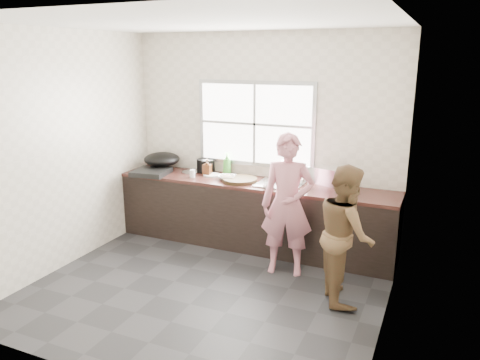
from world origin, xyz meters
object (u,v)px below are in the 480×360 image
at_px(plate_food, 212,175).
at_px(bottle_green, 227,163).
at_px(wok, 162,159).
at_px(dish_rack, 326,178).
at_px(cutting_board, 240,180).
at_px(pot_lid_left, 154,174).
at_px(bottle_brown_tall, 207,168).
at_px(burner, 151,172).
at_px(black_pot, 206,165).
at_px(pot_lid_right, 190,172).
at_px(bowl_held, 269,186).
at_px(woman, 287,209).
at_px(bowl_mince, 226,177).
at_px(person_side, 346,234).
at_px(glass_jar, 192,174).
at_px(bowl_crabs, 294,182).
at_px(bottle_brown_short, 206,166).

xyz_separation_m(plate_food, bottle_green, (0.15, 0.16, 0.14)).
distance_m(wok, dish_rack, 2.33).
height_order(cutting_board, wok, wok).
relative_size(cutting_board, wok, 0.90).
bearing_deg(pot_lid_left, bottle_brown_tall, 22.66).
bearing_deg(pot_lid_left, burner, 179.01).
bearing_deg(cutting_board, dish_rack, 4.63).
bearing_deg(black_pot, bottle_brown_tall, -56.50).
bearing_deg(pot_lid_right, bowl_held, -14.20).
bearing_deg(bowl_held, woman, -44.41).
bearing_deg(bowl_mince, person_side, -26.73).
height_order(bottle_brown_tall, pot_lid_left, bottle_brown_tall).
bearing_deg(wok, pot_lid_left, -79.77).
height_order(person_side, dish_rack, person_side).
xyz_separation_m(burner, wok, (-0.01, 0.29, 0.12)).
relative_size(cutting_board, glass_jar, 4.35).
distance_m(cutting_board, dish_rack, 1.09).
bearing_deg(woman, bowl_mince, 141.06).
bearing_deg(plate_food, bottle_brown_tall, -178.02).
distance_m(woman, wok, 2.15).
bearing_deg(bowl_mince, bowl_held, -15.50).
height_order(bowl_held, bottle_brown_tall, bottle_brown_tall).
height_order(cutting_board, bottle_green, bottle_green).
bearing_deg(person_side, wok, 46.46).
height_order(cutting_board, bottle_brown_tall, bottle_brown_tall).
height_order(bowl_crabs, glass_jar, glass_jar).
height_order(bowl_mince, burner, burner).
bearing_deg(bowl_held, bowl_crabs, 54.57).
bearing_deg(bottle_green, bottle_brown_tall, -142.82).
bearing_deg(woman, dish_rack, 52.99).
distance_m(person_side, bottle_brown_short, 2.44).
bearing_deg(bottle_brown_short, wok, -166.25).
distance_m(person_side, plate_food, 2.21).
bearing_deg(glass_jar, bottle_green, 46.12).
bearing_deg(dish_rack, pot_lid_right, -171.02).
xyz_separation_m(bowl_held, dish_rack, (0.63, 0.24, 0.11)).
bearing_deg(bowl_crabs, burner, -170.98).
relative_size(bowl_mince, bottle_green, 0.75).
bearing_deg(plate_food, woman, -26.15).
height_order(person_side, bottle_green, person_side).
bearing_deg(cutting_board, glass_jar, -174.39).
relative_size(bowl_mince, bowl_held, 1.16).
xyz_separation_m(cutting_board, dish_rack, (1.08, 0.09, 0.11)).
distance_m(bowl_held, burner, 1.68).
relative_size(cutting_board, black_pot, 1.80).
xyz_separation_m(glass_jar, burner, (-0.58, -0.09, -0.02)).
bearing_deg(plate_food, bowl_mince, -20.27).
relative_size(bowl_mince, black_pot, 0.90).
bearing_deg(wok, glass_jar, -18.36).
bearing_deg(black_pot, plate_food, -43.33).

